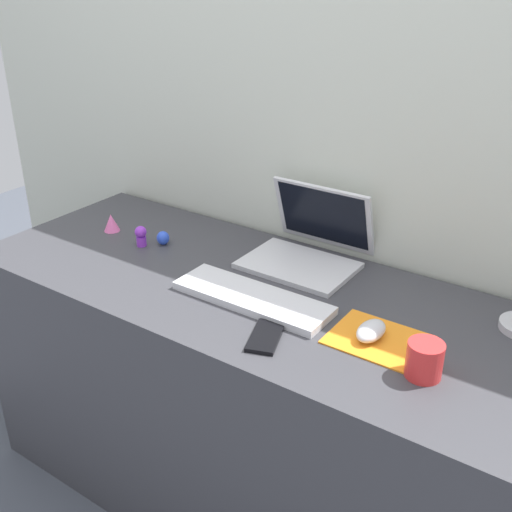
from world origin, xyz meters
TOP-DOWN VIEW (x-y plane):
  - ground_plane at (0.00, 0.00)m, footprint 6.00×6.00m
  - back_wall at (0.00, 0.35)m, footprint 2.76×0.05m
  - desk at (0.00, 0.00)m, footprint 1.56×0.62m
  - laptop at (0.05, 0.22)m, footprint 0.30×0.28m
  - keyboard at (0.05, -0.06)m, footprint 0.41×0.13m
  - mousepad at (0.38, -0.05)m, footprint 0.21×0.17m
  - mouse at (0.37, -0.05)m, footprint 0.06×0.10m
  - cell_phone at (0.17, -0.18)m, footprint 0.10×0.14m
  - coffee_mug at (0.51, -0.11)m, footprint 0.08×0.08m
  - toy_figurine_purple at (-0.40, 0.02)m, footprint 0.03×0.03m
  - toy_figurine_pink at (-0.56, 0.05)m, footprint 0.05×0.05m
  - toy_figurine_blue at (-0.36, 0.06)m, footprint 0.04×0.04m

SIDE VIEW (x-z plane):
  - ground_plane at x=0.00m, z-range 0.00..0.00m
  - desk at x=0.00m, z-range 0.00..0.74m
  - mousepad at x=0.38m, z-range 0.74..0.74m
  - cell_phone at x=0.17m, z-range 0.74..0.75m
  - keyboard at x=0.05m, z-range 0.74..0.76m
  - toy_figurine_blue at x=-0.36m, z-range 0.74..0.78m
  - mouse at x=0.37m, z-range 0.74..0.78m
  - toy_figurine_pink at x=-0.56m, z-range 0.74..0.79m
  - toy_figurine_purple at x=-0.40m, z-range 0.74..0.80m
  - coffee_mug at x=0.51m, z-range 0.74..0.82m
  - laptop at x=0.05m, z-range 0.69..0.90m
  - back_wall at x=0.00m, z-range 0.00..1.59m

